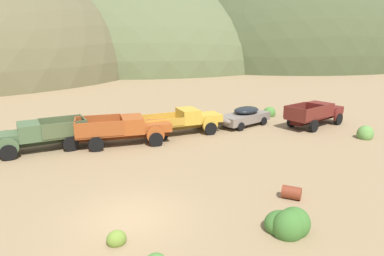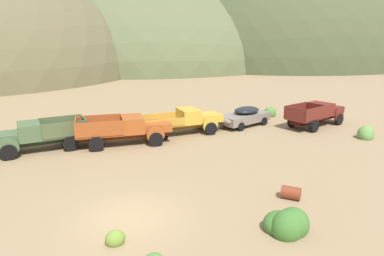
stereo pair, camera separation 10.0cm
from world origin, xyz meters
TOP-DOWN VIEW (x-y plane):
  - ground_plane at (0.00, 0.00)m, footprint 300.00×300.00m
  - hill_distant at (30.83, 84.26)m, footprint 81.83×83.15m
  - hill_far_left at (66.22, 64.58)m, footprint 73.42×66.93m
  - truck_weathered_green at (-2.78, 11.00)m, footprint 5.83×2.47m
  - truck_oxide_orange at (3.26, 9.76)m, footprint 6.62×3.50m
  - truck_faded_yellow at (7.91, 10.25)m, footprint 6.38×2.89m
  - car_primer_gray at (12.97, 10.08)m, footprint 5.11×2.83m
  - truck_oxblood at (18.66, 7.35)m, footprint 6.27×3.13m
  - oil_drum_tipped at (7.02, -1.75)m, footprint 0.97×1.01m
  - bush_between_trucks at (18.62, 2.90)m, footprint 1.23×1.12m
  - bush_front_left at (17.47, 12.05)m, footprint 1.26×1.37m
  - bush_lone_scrub at (4.90, -3.78)m, footprint 1.60×1.54m
  - bush_back_edge at (-0.95, -1.49)m, footprint 0.71×0.64m

SIDE VIEW (x-z plane):
  - ground_plane at x=0.00m, z-range 0.00..0.00m
  - hill_distant at x=30.83m, z-range -22.54..22.54m
  - hill_far_left at x=66.22m, z-range -26.58..26.58m
  - bush_back_edge at x=-0.95m, z-range -0.15..0.47m
  - oil_drum_tipped at x=7.02m, z-range 0.00..0.58m
  - bush_front_left at x=17.47m, z-range -0.28..0.87m
  - bush_between_trucks at x=18.62m, z-range -0.30..0.93m
  - bush_lone_scrub at x=4.90m, z-range -0.31..0.96m
  - car_primer_gray at x=12.97m, z-range 0.03..1.60m
  - truck_faded_yellow at x=7.91m, z-range 0.05..1.94m
  - truck_oxblood at x=18.66m, z-range 0.06..1.97m
  - truck_weathered_green at x=-2.78m, z-range 0.06..1.97m
  - truck_oxide_orange at x=3.26m, z-range 0.07..1.98m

